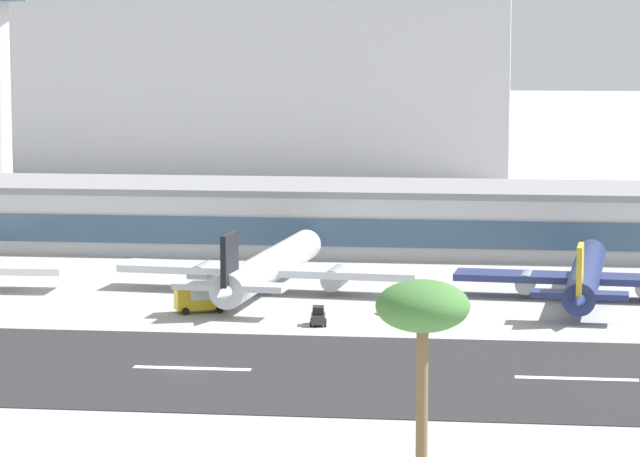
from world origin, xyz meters
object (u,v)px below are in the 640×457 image
service_baggage_tug_0 (318,316)px  distant_hotel_block (218,78)px  terminal_building (294,216)px  service_fuel_truck_1 (417,301)px  airliner_gold_tail_gate_2 (585,277)px  airliner_black_tail_gate_1 (267,268)px  service_box_truck_2 (200,298)px  palm_tree_0 (423,314)px

service_baggage_tug_0 → distant_hotel_block: bearing=8.0°
terminal_building → service_fuel_truck_1: bearing=-68.4°
airliner_gold_tail_gate_2 → service_baggage_tug_0: bearing=128.5°
service_fuel_truck_1 → terminal_building: bearing=1.3°
airliner_black_tail_gate_1 → service_box_truck_2: airliner_black_tail_gate_1 is taller
distant_hotel_block → airliner_black_tail_gate_1: 166.35m
service_fuel_truck_1 → palm_tree_0: 82.89m
palm_tree_0 → service_fuel_truck_1: bearing=93.8°
service_fuel_truck_1 → service_baggage_tug_0: bearing=98.1°
airliner_black_tail_gate_1 → service_fuel_truck_1: 25.46m
service_box_truck_2 → palm_tree_0: palm_tree_0 is taller
terminal_building → service_baggage_tug_0: bearing=-79.6°
airliner_gold_tail_gate_2 → airliner_black_tail_gate_1: bearing=94.2°
distant_hotel_block → palm_tree_0: size_ratio=7.55×
service_fuel_truck_1 → distant_hotel_block: bearing=-2.4°
airliner_black_tail_gate_1 → service_box_truck_2: bearing=164.0°
terminal_building → distant_hotel_block: distant_hotel_block is taller
service_baggage_tug_0 → terminal_building: bearing=4.3°
airliner_black_tail_gate_1 → airliner_gold_tail_gate_2: bearing=-85.1°
terminal_building → airliner_black_tail_gate_1: (2.20, -41.62, -1.84)m
terminal_building → distant_hotel_block: (-34.39, 119.53, 17.18)m
airliner_black_tail_gate_1 → service_baggage_tug_0: 23.29m
airliner_gold_tail_gate_2 → palm_tree_0: (-14.88, -96.53, 12.49)m
airliner_gold_tail_gate_2 → service_baggage_tug_0: size_ratio=13.15×
terminal_building → airliner_black_tail_gate_1: size_ratio=3.37×
airliner_gold_tail_gate_2 → service_fuel_truck_1: size_ratio=4.97×
service_baggage_tug_0 → airliner_gold_tail_gate_2: bearing=-62.4°
service_baggage_tug_0 → palm_tree_0: palm_tree_0 is taller
airliner_gold_tail_gate_2 → service_baggage_tug_0: 37.60m
airliner_black_tail_gate_1 → service_fuel_truck_1: airliner_black_tail_gate_1 is taller
terminal_building → airliner_gold_tail_gate_2: (42.79, -42.00, -2.10)m
distant_hotel_block → palm_tree_0: distant_hotel_block is taller
service_baggage_tug_0 → palm_tree_0: (16.36, -75.69, 14.38)m
service_box_truck_2 → terminal_building: bearing=-118.2°
service_baggage_tug_0 → service_box_truck_2: (-15.14, 6.44, 0.74)m
palm_tree_0 → distant_hotel_block: bearing=103.6°
distant_hotel_block → airliner_gold_tail_gate_2: (77.18, -161.54, -19.27)m
terminal_building → airliner_black_tail_gate_1: 41.72m
terminal_building → service_box_truck_2: bearing=-93.6°
airliner_gold_tail_gate_2 → distant_hotel_block: bearing=30.3°
distant_hotel_block → service_box_truck_2: size_ratio=20.70×
service_fuel_truck_1 → palm_tree_0: palm_tree_0 is taller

